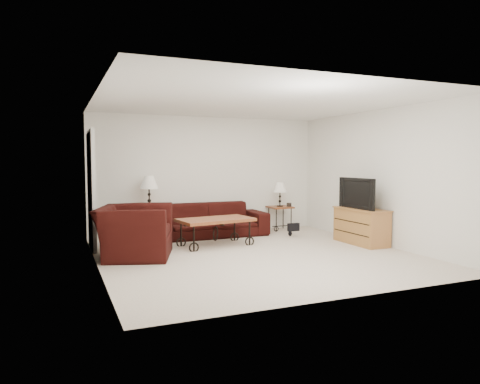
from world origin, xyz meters
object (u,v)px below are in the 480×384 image
object	(u,v)px
side_table_left	(150,223)
armchair	(135,232)
sofa	(210,220)
television	(361,193)
side_table_right	(280,218)
lamp_left	(149,192)
lamp_right	(280,194)
tv_stand	(361,226)
backpack	(290,224)
coffee_table	(216,232)

from	to	relation	value
side_table_left	armchair	bearing A→B (deg)	-109.31
sofa	television	world-z (taller)	television
sofa	side_table_right	world-z (taller)	sofa
lamp_left	armchair	xyz separation A→B (m)	(-0.55, -1.56, -0.53)
lamp_right	sofa	bearing A→B (deg)	-174.02
side_table_right	tv_stand	distance (m)	2.16
lamp_left	backpack	xyz separation A→B (m)	(2.75, -0.80, -0.69)
lamp_left	tv_stand	size ratio (longest dim) A/B	0.57
lamp_right	television	xyz separation A→B (m)	(0.60, -2.06, 0.15)
armchair	side_table_right	bearing A→B (deg)	-47.24
sofa	television	bearing A→B (deg)	-39.03
sofa	side_table_left	world-z (taller)	sofa
armchair	backpack	size ratio (longest dim) A/B	2.54
side_table_left	coffee_table	xyz separation A→B (m)	(0.97, -1.18, -0.06)
coffee_table	armchair	distance (m)	1.58
side_table_right	tv_stand	xyz separation A→B (m)	(0.62, -2.06, 0.07)
side_table_right	lamp_right	xyz separation A→B (m)	(0.00, 0.00, 0.54)
lamp_left	television	bearing A→B (deg)	-30.26
side_table_right	coffee_table	bearing A→B (deg)	-148.94
lamp_left	lamp_right	distance (m)	2.94
lamp_right	coffee_table	world-z (taller)	lamp_right
lamp_right	tv_stand	distance (m)	2.21
armchair	lamp_right	bearing A→B (deg)	-47.24
coffee_table	backpack	world-z (taller)	coffee_table
side_table_right	lamp_left	size ratio (longest dim) A/B	0.85
side_table_left	side_table_right	distance (m)	2.93
side_table_right	lamp_right	world-z (taller)	lamp_right
side_table_right	armchair	bearing A→B (deg)	-155.81
lamp_right	armchair	bearing A→B (deg)	-155.81
side_table_left	armchair	world-z (taller)	armchair
lamp_left	backpack	size ratio (longest dim) A/B	1.26
tv_stand	coffee_table	bearing A→B (deg)	161.10
side_table_right	lamp_left	bearing A→B (deg)	180.00
lamp_left	coffee_table	world-z (taller)	lamp_left
tv_stand	backpack	distance (m)	1.50
sofa	armchair	world-z (taller)	armchair
sofa	side_table_right	xyz separation A→B (m)	(1.72, 0.18, -0.07)
lamp_right	backpack	distance (m)	0.99
coffee_table	tv_stand	xyz separation A→B (m)	(2.58, -0.88, 0.08)
sofa	tv_stand	bearing A→B (deg)	-38.79
lamp_right	tv_stand	size ratio (longest dim) A/B	0.48
television	side_table_right	bearing A→B (deg)	-163.66
backpack	lamp_right	bearing A→B (deg)	65.70
armchair	television	size ratio (longest dim) A/B	1.28
side_table_right	television	distance (m)	2.26
backpack	television	bearing A→B (deg)	-69.26
side_table_left	television	world-z (taller)	television
backpack	lamp_left	bearing A→B (deg)	152.34
side_table_left	backpack	size ratio (longest dim) A/B	1.26
lamp_left	backpack	world-z (taller)	lamp_left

